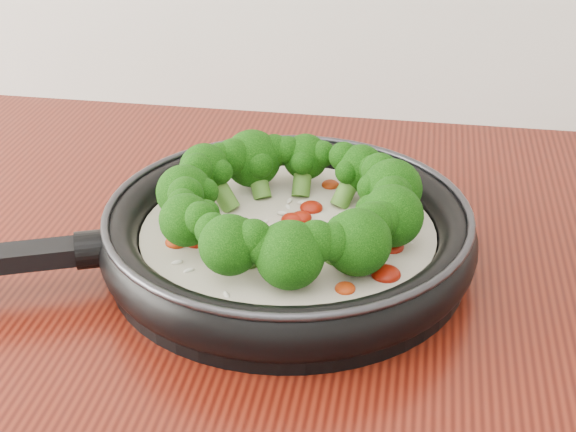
# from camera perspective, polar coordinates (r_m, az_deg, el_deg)

# --- Properties ---
(skillet) EXTENTS (0.57, 0.45, 0.10)m
(skillet) POSITION_cam_1_polar(r_m,az_deg,el_deg) (0.77, -0.14, -0.84)
(skillet) COLOR black
(skillet) RESTS_ON counter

